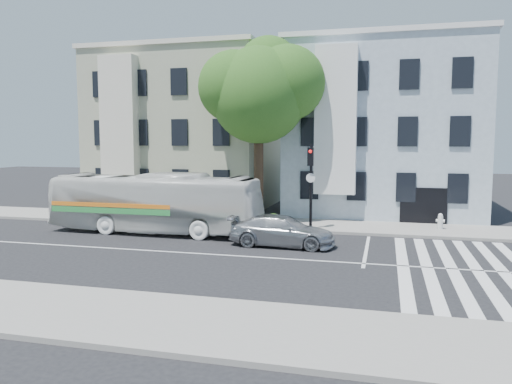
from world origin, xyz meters
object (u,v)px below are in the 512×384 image
(traffic_signal, at_px, (311,175))
(fire_hydrant, at_px, (440,221))
(sedan, at_px, (282,231))
(bus, at_px, (155,203))

(traffic_signal, bearing_deg, fire_hydrant, 16.95)
(sedan, xyz_separation_m, fire_hydrant, (7.51, 5.77, -0.13))
(bus, relative_size, traffic_signal, 2.43)
(traffic_signal, distance_m, fire_hydrant, 7.44)
(fire_hydrant, bearing_deg, traffic_signal, -164.40)
(bus, height_order, fire_hydrant, bus)
(traffic_signal, bearing_deg, bus, -162.57)
(bus, xyz_separation_m, traffic_signal, (7.96, 2.29, 1.45))
(bus, distance_m, traffic_signal, 8.41)
(sedan, height_order, traffic_signal, traffic_signal)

